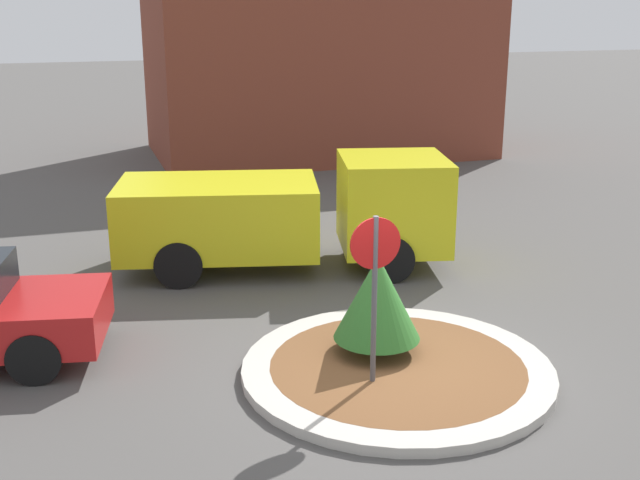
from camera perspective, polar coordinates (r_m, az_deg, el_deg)
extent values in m
plane|color=#514F4C|center=(11.07, 5.50, -9.48)|extent=(120.00, 120.00, 0.00)
cylinder|color=#BCB7AD|center=(11.04, 5.51, -9.16)|extent=(4.22, 4.22, 0.14)
cylinder|color=brown|center=(11.04, 5.51, -9.15)|extent=(3.46, 3.46, 0.14)
cylinder|color=#4C4C51|center=(10.15, 3.87, -4.71)|extent=(0.07, 0.07, 2.35)
cylinder|color=#B71414|center=(9.87, 3.96, -0.24)|extent=(0.66, 0.03, 0.66)
cylinder|color=brown|center=(11.34, 4.03, -7.39)|extent=(0.08, 0.08, 0.21)
cone|color=#2D6B28|center=(11.07, 4.11, -4.08)|extent=(1.21, 1.21, 1.20)
cube|color=gold|center=(15.08, 5.21, 2.69)|extent=(2.35, 2.41, 1.70)
cube|color=gold|center=(14.95, -7.26, 1.69)|extent=(4.02, 2.90, 1.29)
cube|color=black|center=(15.14, 7.78, 3.82)|extent=(0.45, 1.76, 0.59)
cylinder|color=black|center=(16.19, 3.94, 0.75)|extent=(0.88, 0.42, 0.85)
cylinder|color=black|center=(14.35, 5.05, -1.39)|extent=(0.88, 0.42, 0.85)
cylinder|color=black|center=(16.09, -9.39, 0.46)|extent=(0.88, 0.42, 0.85)
cylinder|color=black|center=(14.24, -10.02, -1.73)|extent=(0.88, 0.42, 0.85)
cube|color=brown|center=(26.44, -0.21, 13.46)|extent=(10.43, 6.00, 6.71)
cylinder|color=black|center=(12.77, -18.05, -4.84)|extent=(0.74, 0.33, 0.72)
cylinder|color=black|center=(11.27, -19.65, -7.93)|extent=(0.74, 0.33, 0.72)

